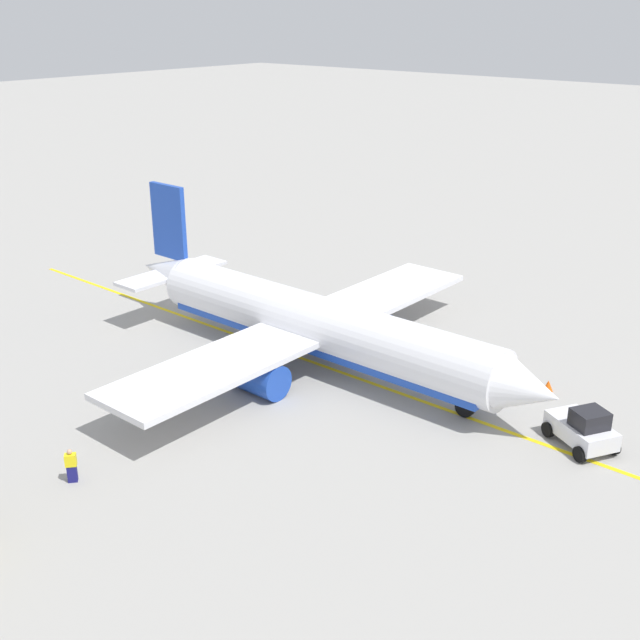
{
  "coord_description": "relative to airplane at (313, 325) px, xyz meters",
  "views": [
    {
      "loc": [
        29.21,
        -34.44,
        20.81
      ],
      "look_at": [
        0.0,
        0.0,
        3.0
      ],
      "focal_mm": 44.85,
      "sensor_mm": 36.0,
      "label": 1
    }
  ],
  "objects": [
    {
      "name": "ground_plane",
      "position": [
        0.53,
        0.0,
        -2.55
      ],
      "size": [
        400.0,
        400.0,
        0.0
      ],
      "primitive_type": "plane",
      "color": "#9E9B96"
    },
    {
      "name": "airplane",
      "position": [
        0.0,
        0.0,
        0.0
      ],
      "size": [
        32.31,
        29.02,
        9.45
      ],
      "color": "white",
      "rests_on": "ground"
    },
    {
      "name": "pushback_tug",
      "position": [
        16.98,
        1.07,
        -1.54
      ],
      "size": [
        4.12,
        3.67,
        2.2
      ],
      "color": "silver",
      "rests_on": "ground"
    },
    {
      "name": "refueling_worker",
      "position": [
        0.11,
        -17.45,
        -1.72
      ],
      "size": [
        0.61,
        0.63,
        1.71
      ],
      "color": "navy",
      "rests_on": "ground"
    },
    {
      "name": "safety_cone_nose",
      "position": [
        16.05,
        4.82,
        -2.22
      ],
      "size": [
        0.58,
        0.58,
        0.65
      ],
      "primitive_type": "cone",
      "color": "#F2590F",
      "rests_on": "ground"
    },
    {
      "name": "safety_cone_wingtip",
      "position": [
        12.93,
        5.8,
        -2.22
      ],
      "size": [
        0.6,
        0.6,
        0.66
      ],
      "primitive_type": "cone",
      "color": "#F2590F",
      "rests_on": "ground"
    },
    {
      "name": "taxi_line_marking",
      "position": [
        0.53,
        0.0,
        -2.54
      ],
      "size": [
        60.15,
        0.46,
        0.01
      ],
      "primitive_type": "cube",
      "rotation": [
        0.0,
        0.0,
        0.0
      ],
      "color": "yellow",
      "rests_on": "ground"
    }
  ]
}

